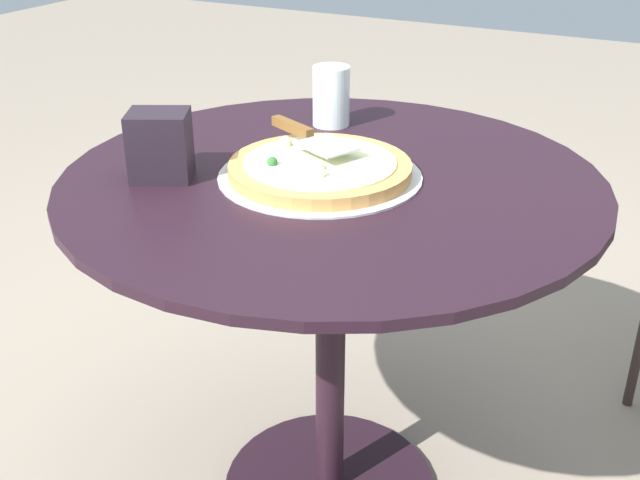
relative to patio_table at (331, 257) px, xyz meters
The scene contains 5 objects.
patio_table is the anchor object (origin of this frame).
pizza_on_tray 0.18m from the patio_table, 133.38° to the right, with size 0.36×0.36×0.05m.
pizza_server 0.23m from the patio_table, 151.24° to the left, with size 0.21×0.13×0.02m.
drinking_cup 0.37m from the patio_table, 116.76° to the left, with size 0.08×0.08×0.12m, color white.
napkin_dispenser 0.37m from the patio_table, 150.80° to the right, with size 0.10×0.08×0.12m, color black.
Camera 1 is at (0.57, -1.16, 1.26)m, focal length 43.76 mm.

